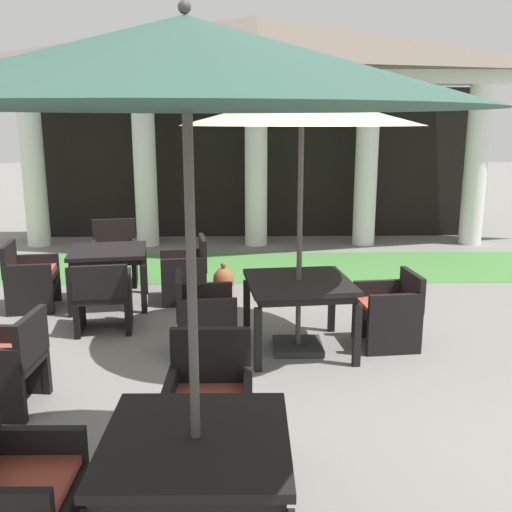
% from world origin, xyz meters
% --- Properties ---
extents(ground_plane, '(60.00, 60.00, 0.00)m').
position_xyz_m(ground_plane, '(0.00, 0.00, 0.00)').
color(ground_plane, gray).
extents(background_pavilion, '(9.56, 2.42, 4.17)m').
position_xyz_m(background_pavilion, '(0.00, 7.52, 3.16)').
color(background_pavilion, white).
rests_on(background_pavilion, ground).
extents(lawn_strip, '(11.36, 2.03, 0.01)m').
position_xyz_m(lawn_strip, '(0.00, 5.61, 0.00)').
color(lawn_strip, '#47843D').
rests_on(lawn_strip, ground).
extents(patio_chair_near_foreground_east, '(0.59, 0.61, 0.82)m').
position_xyz_m(patio_chair_near_foreground_east, '(-2.18, 0.89, 0.39)').
color(patio_chair_near_foreground_east, black).
rests_on(patio_chair_near_foreground_east, ground).
extents(patio_table_mid_left, '(1.14, 1.14, 0.76)m').
position_xyz_m(patio_table_mid_left, '(0.33, 2.10, 0.66)').
color(patio_table_mid_left, black).
rests_on(patio_table_mid_left, ground).
extents(patio_umbrella_mid_left, '(2.35, 2.35, 2.66)m').
position_xyz_m(patio_umbrella_mid_left, '(0.33, 2.10, 2.42)').
color(patio_umbrella_mid_left, '#2D2D2D').
rests_on(patio_umbrella_mid_left, ground).
extents(patio_chair_mid_left_west, '(0.65, 0.69, 0.85)m').
position_xyz_m(patio_chair_mid_left_west, '(-0.65, 1.99, 0.41)').
color(patio_chair_mid_left_west, black).
rests_on(patio_chair_mid_left_west, ground).
extents(patio_chair_mid_left_east, '(0.64, 0.64, 0.79)m').
position_xyz_m(patio_chair_mid_left_east, '(1.31, 2.20, 0.39)').
color(patio_chair_mid_left_east, black).
rests_on(patio_chair_mid_left_east, ground).
extents(patio_table_mid_right, '(1.08, 1.08, 0.74)m').
position_xyz_m(patio_table_mid_right, '(-1.98, 3.68, 0.64)').
color(patio_table_mid_right, black).
rests_on(patio_table_mid_right, ground).
extents(patio_chair_mid_right_north, '(0.72, 0.66, 0.93)m').
position_xyz_m(patio_chair_mid_right_north, '(-2.13, 4.66, 0.43)').
color(patio_chair_mid_right_north, black).
rests_on(patio_chair_mid_right_north, ground).
extents(patio_chair_mid_right_south, '(0.70, 0.67, 0.82)m').
position_xyz_m(patio_chair_mid_right_south, '(-1.83, 2.71, 0.40)').
color(patio_chair_mid_right_south, black).
rests_on(patio_chair_mid_right_south, ground).
extents(patio_chair_mid_right_east, '(0.67, 0.68, 0.86)m').
position_xyz_m(patio_chair_mid_right_east, '(-1.00, 3.83, 0.40)').
color(patio_chair_mid_right_east, black).
rests_on(patio_chair_mid_right_east, ground).
extents(patio_chair_mid_right_west, '(0.66, 0.71, 0.86)m').
position_xyz_m(patio_chair_mid_right_west, '(-2.95, 3.53, 0.41)').
color(patio_chair_mid_right_west, black).
rests_on(patio_chair_mid_right_west, ground).
extents(patio_table_far_back, '(0.98, 0.98, 0.75)m').
position_xyz_m(patio_table_far_back, '(-0.48, -0.88, 0.65)').
color(patio_table_far_back, black).
rests_on(patio_table_far_back, ground).
extents(patio_umbrella_far_back, '(2.72, 2.72, 2.85)m').
position_xyz_m(patio_umbrella_far_back, '(-0.48, -0.88, 2.57)').
color(patio_umbrella_far_back, '#2D2D2D').
rests_on(patio_umbrella_far_back, ground).
extents(patio_chair_far_back_north, '(0.60, 0.50, 0.92)m').
position_xyz_m(patio_chair_far_back_north, '(-0.46, 0.08, 0.42)').
color(patio_chair_far_back_north, black).
rests_on(patio_chair_far_back_north, ground).
extents(patio_chair_far_back_west, '(0.55, 0.64, 0.89)m').
position_xyz_m(patio_chair_far_back_west, '(-1.44, -0.87, 0.41)').
color(patio_chair_far_back_west, black).
rests_on(patio_chair_far_back_west, ground).
extents(terracotta_urn, '(0.29, 0.29, 0.44)m').
position_xyz_m(terracotta_urn, '(-0.52, 4.17, 0.18)').
color(terracotta_urn, '#9E5633').
rests_on(terracotta_urn, ground).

